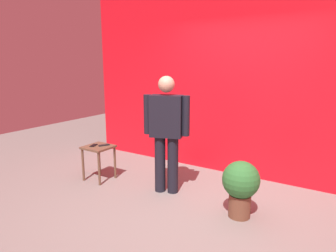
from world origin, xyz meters
TOP-DOWN VIEW (x-y plane):
  - ground_plane at (0.00, 0.00)m, footprint 12.00×12.00m
  - back_wall_red at (0.00, 1.65)m, footprint 5.70×0.12m
  - standing_person at (-0.56, 0.42)m, footprint 0.64×0.35m
  - side_table at (-1.69, 0.23)m, footprint 0.40×0.40m
  - cell_phone at (-1.77, 0.21)m, footprint 0.11×0.16m
  - tv_remote at (-1.63, 0.30)m, footprint 0.12×0.17m
  - potted_plant at (0.56, 0.28)m, footprint 0.44×0.44m

SIDE VIEW (x-z plane):
  - ground_plane at x=0.00m, z-range 0.00..0.00m
  - potted_plant at x=0.56m, z-range 0.06..0.75m
  - side_table at x=-1.69m, z-range 0.16..0.70m
  - cell_phone at x=-1.77m, z-range 0.54..0.55m
  - tv_remote at x=-1.63m, z-range 0.54..0.56m
  - standing_person at x=-0.56m, z-range 0.10..1.73m
  - back_wall_red at x=0.00m, z-range 0.00..3.40m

